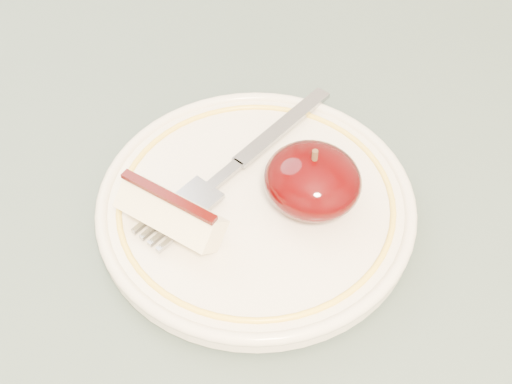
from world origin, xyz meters
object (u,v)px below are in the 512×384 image
Objects in this scene: table at (113,277)px; apple_half at (313,180)px; fork at (237,165)px; plate at (256,205)px.

table is 0.20m from apple_half.
table is 13.23× the size of apple_half.
fork is (-0.06, -0.01, -0.02)m from apple_half.
apple_half is (0.03, 0.02, 0.03)m from plate.
plate is at bearing -141.55° from apple_half.
plate is at bearing 33.81° from table.
fork reaches higher than plate.
plate is at bearing -114.65° from fork.
apple_half is 0.35× the size of fork.
plate is 1.15× the size of fork.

